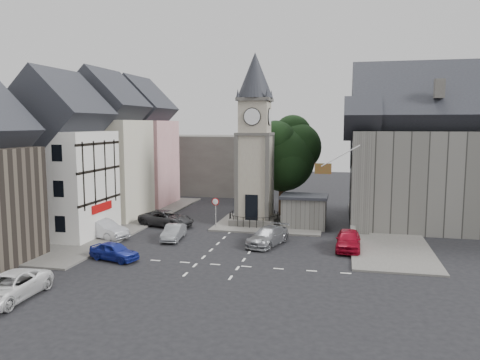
% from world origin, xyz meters
% --- Properties ---
extents(ground, '(120.00, 120.00, 0.00)m').
position_xyz_m(ground, '(0.00, 0.00, 0.00)').
color(ground, black).
rests_on(ground, ground).
extents(pavement_west, '(6.00, 30.00, 0.14)m').
position_xyz_m(pavement_west, '(-12.50, 6.00, 0.07)').
color(pavement_west, '#595651').
rests_on(pavement_west, ground).
extents(pavement_east, '(6.00, 26.00, 0.14)m').
position_xyz_m(pavement_east, '(12.00, 8.00, 0.07)').
color(pavement_east, '#595651').
rests_on(pavement_east, ground).
extents(central_island, '(10.00, 8.00, 0.16)m').
position_xyz_m(central_island, '(1.50, 8.00, 0.08)').
color(central_island, '#595651').
rests_on(central_island, ground).
extents(road_markings, '(20.00, 8.00, 0.01)m').
position_xyz_m(road_markings, '(0.00, -5.50, 0.01)').
color(road_markings, silver).
rests_on(road_markings, ground).
extents(clock_tower, '(4.86, 4.86, 16.25)m').
position_xyz_m(clock_tower, '(0.00, 7.99, 8.12)').
color(clock_tower, '#4C4944').
rests_on(clock_tower, ground).
extents(stone_shelter, '(4.30, 3.30, 3.08)m').
position_xyz_m(stone_shelter, '(4.80, 7.50, 1.55)').
color(stone_shelter, '#5D5C55').
rests_on(stone_shelter, ground).
extents(town_tree, '(7.20, 7.20, 10.80)m').
position_xyz_m(town_tree, '(2.00, 13.00, 6.97)').
color(town_tree, black).
rests_on(town_tree, ground).
extents(warning_sign_post, '(0.70, 0.19, 2.85)m').
position_xyz_m(warning_sign_post, '(-3.20, 5.43, 2.03)').
color(warning_sign_post, black).
rests_on(warning_sign_post, ground).
extents(terrace_pink, '(8.10, 7.60, 12.80)m').
position_xyz_m(terrace_pink, '(-15.50, 16.00, 6.58)').
color(terrace_pink, '#CF8E91').
rests_on(terrace_pink, ground).
extents(terrace_cream, '(8.10, 7.60, 12.80)m').
position_xyz_m(terrace_cream, '(-15.50, 8.00, 6.58)').
color(terrace_cream, beige).
rests_on(terrace_cream, ground).
extents(terrace_tudor, '(8.10, 7.60, 12.00)m').
position_xyz_m(terrace_tudor, '(-15.50, 0.00, 6.19)').
color(terrace_tudor, silver).
rests_on(terrace_tudor, ground).
extents(backdrop_west, '(20.00, 10.00, 8.00)m').
position_xyz_m(backdrop_west, '(-12.00, 28.00, 4.00)').
color(backdrop_west, '#4C4944').
rests_on(backdrop_west, ground).
extents(east_building, '(14.40, 11.40, 12.60)m').
position_xyz_m(east_building, '(15.59, 11.00, 6.26)').
color(east_building, '#5D5C55').
rests_on(east_building, ground).
extents(east_boundary_wall, '(0.40, 16.00, 0.90)m').
position_xyz_m(east_boundary_wall, '(9.20, 10.00, 0.45)').
color(east_boundary_wall, '#5D5C55').
rests_on(east_boundary_wall, ground).
extents(flagpole, '(3.68, 0.10, 2.74)m').
position_xyz_m(flagpole, '(8.00, 4.00, 7.00)').
color(flagpole, white).
rests_on(flagpole, ground).
extents(car_west_blue, '(4.04, 2.48, 1.29)m').
position_xyz_m(car_west_blue, '(-7.50, -6.00, 0.64)').
color(car_west_blue, navy).
rests_on(car_west_blue, ground).
extents(car_west_silver, '(5.04, 3.08, 1.57)m').
position_xyz_m(car_west_silver, '(-11.50, -0.31, 0.78)').
color(car_west_silver, '#AFB1B8').
rests_on(car_west_silver, ground).
extents(car_west_grey, '(5.81, 3.72, 1.49)m').
position_xyz_m(car_west_grey, '(-7.97, 5.26, 0.75)').
color(car_west_grey, '#2C2C2E').
rests_on(car_west_grey, ground).
extents(car_island_silver, '(1.70, 3.95, 1.27)m').
position_xyz_m(car_island_silver, '(-5.47, 0.50, 0.63)').
color(car_island_silver, gray).
rests_on(car_island_silver, ground).
extents(car_island_east, '(3.38, 5.28, 1.42)m').
position_xyz_m(car_island_east, '(2.50, 0.50, 0.71)').
color(car_island_east, '#919398').
rests_on(car_island_east, ground).
extents(car_east_red, '(1.97, 4.61, 1.55)m').
position_xyz_m(car_east_red, '(8.78, 0.41, 0.78)').
color(car_east_red, maroon).
rests_on(car_east_red, ground).
extents(van_sw_white, '(2.54, 5.31, 1.46)m').
position_xyz_m(van_sw_white, '(-9.50, -14.26, 0.73)').
color(van_sw_white, silver).
rests_on(van_sw_white, ground).
extents(pedestrian, '(0.60, 0.45, 1.50)m').
position_xyz_m(pedestrian, '(11.50, 6.38, 0.75)').
color(pedestrian, '#A6A189').
rests_on(pedestrian, ground).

